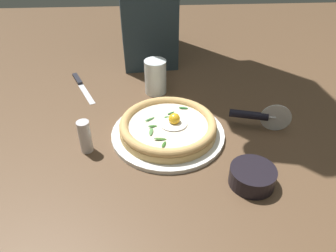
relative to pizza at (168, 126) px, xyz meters
The scene contains 8 objects.
ground_plane 0.06m from the pizza, 39.25° to the left, with size 2.40×2.40×0.03m, color brown.
pizza_plate 0.03m from the pizza, behind, with size 0.31×0.31×0.01m, color white.
pizza is the anchor object (origin of this frame).
side_bowl 0.26m from the pizza, 46.53° to the right, with size 0.11×0.11×0.04m, color black.
pizza_cutter 0.25m from the pizza, ahead, with size 0.17×0.06×0.08m.
table_knife 0.42m from the pizza, 133.31° to the left, with size 0.11×0.21×0.01m.
drinking_glass 0.24m from the pizza, 96.38° to the left, with size 0.07×0.07×0.11m.
pepper_shaker 0.22m from the pizza, 166.77° to the right, with size 0.03×0.03×0.09m, color silver.
Camera 1 is at (-0.07, -0.73, 0.56)m, focal length 35.00 mm.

